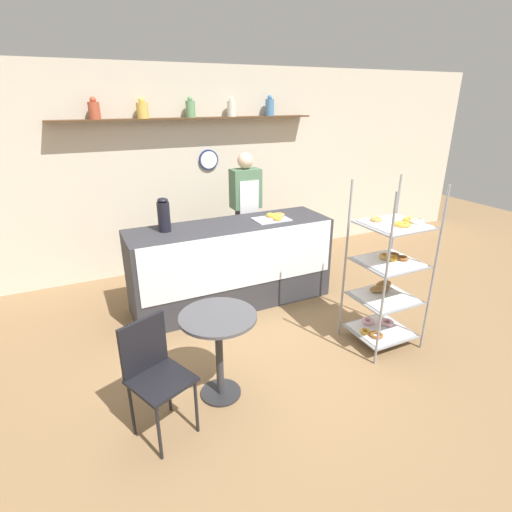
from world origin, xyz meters
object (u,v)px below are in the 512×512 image
pastry_rack (387,278)px  donut_tray_counter (274,217)px  cafe_chair (153,367)px  coffee_carafe (164,215)px  person_worker (246,212)px  cafe_table (219,337)px

pastry_rack → donut_tray_counter: (-0.48, 1.38, 0.30)m
cafe_chair → coffee_carafe: coffee_carafe is taller
person_worker → cafe_chair: size_ratio=1.90×
pastry_rack → donut_tray_counter: pastry_rack is taller
cafe_table → cafe_chair: bearing=-165.7°
cafe_table → person_worker: bearing=60.3°
person_worker → coffee_carafe: person_worker is taller
cafe_table → cafe_chair: 0.56m
person_worker → cafe_chair: (-1.69, -2.14, -0.38)m
coffee_carafe → donut_tray_counter: 1.27m
person_worker → donut_tray_counter: 0.59m
cafe_table → coffee_carafe: 1.63m
cafe_table → coffee_carafe: bearing=90.5°
person_worker → cafe_table: size_ratio=2.25×
person_worker → donut_tray_counter: person_worker is taller
cafe_chair → coffee_carafe: (0.53, 1.66, 0.61)m
person_worker → cafe_table: (-1.14, -2.01, -0.37)m
cafe_table → cafe_chair: cafe_chair is taller
cafe_chair → person_worker: bearing=28.9°
person_worker → cafe_table: bearing=-119.7°
person_worker → coffee_carafe: size_ratio=4.64×
coffee_carafe → donut_tray_counter: size_ratio=0.90×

